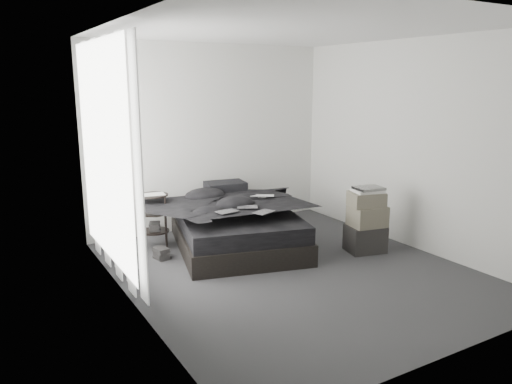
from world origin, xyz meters
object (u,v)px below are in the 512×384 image
side_stand (154,221)px  bed (237,237)px  laptop (262,192)px  box_lower (365,238)px

side_stand → bed: bearing=-31.1°
laptop → side_stand: size_ratio=0.45×
side_stand → box_lower: size_ratio=1.53×
laptop → side_stand: bearing=-172.6°
bed → box_lower: bearing=-21.2°
side_stand → box_lower: (2.21, -1.49, -0.18)m
bed → laptop: (0.35, -0.04, 0.57)m
side_stand → laptop: bearing=-25.1°
bed → side_stand: size_ratio=2.79×
bed → side_stand: side_stand is taller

